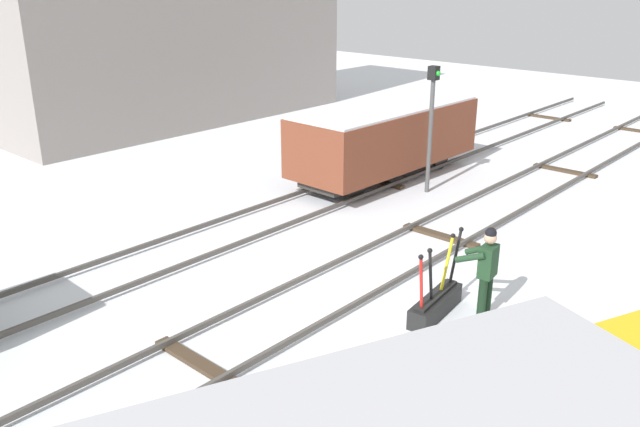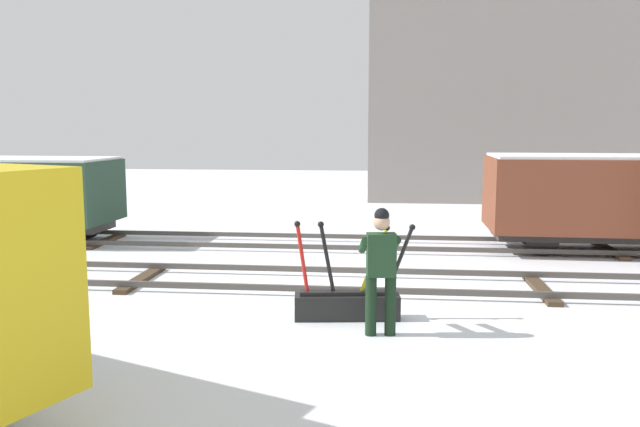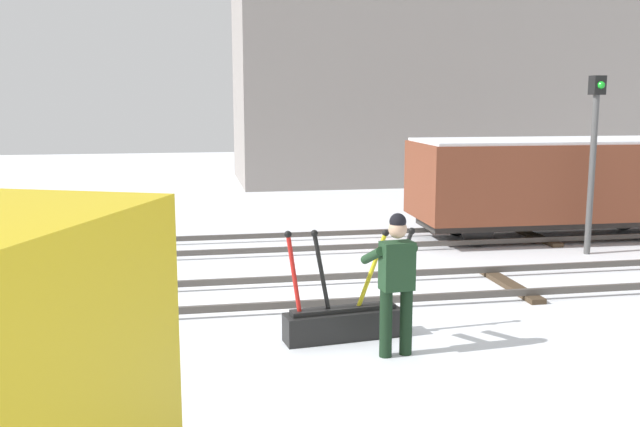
{
  "view_description": "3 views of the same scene",
  "coord_description": "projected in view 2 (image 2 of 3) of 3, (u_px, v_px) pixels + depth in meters",
  "views": [
    {
      "loc": [
        -8.82,
        -7.34,
        5.83
      ],
      "look_at": [
        0.96,
        1.44,
        0.94
      ],
      "focal_mm": 36.97,
      "sensor_mm": 36.0,
      "label": 1
    },
    {
      "loc": [
        0.88,
        -10.92,
        2.77
      ],
      "look_at": [
        -0.53,
        2.57,
        0.94
      ],
      "focal_mm": 35.9,
      "sensor_mm": 36.0,
      "label": 2
    },
    {
      "loc": [
        -1.51,
        -10.31,
        3.04
      ],
      "look_at": [
        0.91,
        2.87,
        0.83
      ],
      "focal_mm": 39.49,
      "sensor_mm": 36.0,
      "label": 3
    }
  ],
  "objects": [
    {
      "name": "ground_plane",
      "position": [
        335.0,
        286.0,
        11.22
      ],
      "size": [
        60.0,
        60.0,
        0.0
      ],
      "primitive_type": "plane",
      "color": "silver"
    },
    {
      "name": "track_main_line",
      "position": [
        335.0,
        280.0,
        11.21
      ],
      "size": [
        44.0,
        1.94,
        0.18
      ],
      "color": "#4C4742",
      "rests_on": "ground_plane"
    },
    {
      "name": "track_siding_near",
      "position": [
        348.0,
        242.0,
        14.84
      ],
      "size": [
        44.0,
        1.94,
        0.18
      ],
      "color": "#4C4742",
      "rests_on": "ground_plane"
    },
    {
      "name": "switch_lever_frame",
      "position": [
        347.0,
        302.0,
        9.29
      ],
      "size": [
        1.75,
        0.55,
        1.44
      ],
      "rotation": [
        0.0,
        0.0,
        0.13
      ],
      "color": "black",
      "rests_on": "ground_plane"
    },
    {
      "name": "rail_worker",
      "position": [
        381.0,
        264.0,
        8.49
      ],
      "size": [
        0.59,
        0.69,
        1.72
      ],
      "rotation": [
        0.0,
        0.0,
        0.13
      ],
      "color": "black",
      "rests_on": "ground_plane"
    },
    {
      "name": "apartment_building",
      "position": [
        553.0,
        78.0,
        24.95
      ],
      "size": [
        14.5,
        5.72,
        9.34
      ],
      "color": "gray",
      "rests_on": "ground_plane"
    },
    {
      "name": "freight_car_far_end",
      "position": [
        12.0,
        192.0,
        15.53
      ],
      "size": [
        4.96,
        2.2,
        2.04
      ],
      "rotation": [
        0.0,
        0.0,
        -0.03
      ],
      "color": "#2D2B28",
      "rests_on": "ground_plane"
    },
    {
      "name": "freight_car_back_track",
      "position": [
        634.0,
        196.0,
        14.04
      ],
      "size": [
        6.28,
        2.36,
        2.17
      ],
      "rotation": [
        0.0,
        0.0,
        -0.02
      ],
      "color": "#2D2B28",
      "rests_on": "ground_plane"
    }
  ]
}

